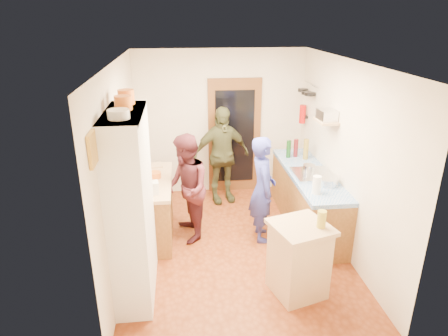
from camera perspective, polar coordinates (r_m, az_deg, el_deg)
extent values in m
cube|color=brown|center=(5.90, 1.56, -11.10)|extent=(3.00, 4.00, 0.02)
cube|color=silver|center=(5.01, 1.87, 15.08)|extent=(3.00, 4.00, 0.02)
cube|color=beige|center=(7.22, -0.51, 6.45)|extent=(3.00, 0.02, 2.60)
cube|color=beige|center=(3.53, 6.27, -10.49)|extent=(3.00, 0.02, 2.60)
cube|color=beige|center=(5.33, -14.59, 0.25)|extent=(0.02, 4.00, 2.60)
cube|color=beige|center=(5.72, 16.87, 1.45)|extent=(0.02, 4.00, 2.60)
cube|color=brown|center=(7.28, 1.49, 4.52)|extent=(0.95, 0.06, 2.10)
cube|color=black|center=(7.25, 1.53, 4.44)|extent=(0.70, 0.02, 1.70)
cube|color=white|center=(4.65, -13.05, -5.48)|extent=(0.40, 1.20, 2.20)
cube|color=white|center=(4.29, -14.25, 7.53)|extent=(0.40, 1.14, 0.04)
cylinder|color=white|center=(4.00, -14.84, 7.45)|extent=(0.21, 0.21, 0.09)
cylinder|color=orange|center=(4.36, -14.21, 9.02)|extent=(0.18, 0.18, 0.15)
cylinder|color=orange|center=(4.63, -13.80, 9.83)|extent=(0.18, 0.18, 0.16)
cube|color=#95612F|center=(6.05, -10.37, -5.85)|extent=(0.60, 1.40, 0.85)
cube|color=tan|center=(5.87, -10.66, -1.93)|extent=(0.64, 1.44, 0.05)
cube|color=white|center=(5.38, -10.53, -2.82)|extent=(0.24, 0.18, 0.17)
cylinder|color=white|center=(5.76, -11.28, -1.29)|extent=(0.15, 0.15, 0.16)
cylinder|color=orange|center=(5.91, -9.88, -0.99)|extent=(0.22, 0.22, 0.08)
cube|color=tan|center=(6.36, -10.19, 0.34)|extent=(0.33, 0.27, 0.02)
cube|color=#95612F|center=(6.37, 11.77, -4.56)|extent=(0.60, 2.20, 0.84)
cube|color=#0848AD|center=(6.19, 12.07, -0.81)|extent=(0.62, 2.22, 0.06)
cube|color=silver|center=(6.04, 12.54, -0.90)|extent=(0.55, 0.58, 0.04)
cylinder|color=silver|center=(6.03, 12.03, -0.09)|extent=(0.18, 0.18, 0.12)
cylinder|color=#143F14|center=(6.70, 9.21, 2.71)|extent=(0.08, 0.08, 0.29)
cylinder|color=#591419|center=(6.76, 10.22, 2.84)|extent=(0.10, 0.10, 0.30)
cylinder|color=olive|center=(6.66, 11.63, 2.64)|extent=(0.09, 0.09, 0.34)
cylinder|color=white|center=(5.43, 13.11, -2.38)|extent=(0.12, 0.12, 0.25)
cylinder|color=silver|center=(5.76, 14.59, -1.86)|extent=(0.29, 0.29, 0.11)
cube|color=tan|center=(4.89, 10.58, -12.95)|extent=(0.69, 0.69, 0.86)
cube|color=tan|center=(4.65, 10.95, -8.30)|extent=(0.77, 0.77, 0.05)
cube|color=white|center=(4.66, 10.10, -8.06)|extent=(0.42, 0.37, 0.02)
cylinder|color=#AD9E2D|center=(4.60, 13.77, -7.11)|extent=(0.13, 0.13, 0.20)
cylinder|color=silver|center=(6.90, 12.31, 11.64)|extent=(0.02, 0.65, 0.02)
cylinder|color=black|center=(6.74, 12.19, 10.31)|extent=(0.18, 0.18, 0.05)
cylinder|color=black|center=(6.93, 11.67, 10.47)|extent=(0.16, 0.16, 0.05)
cylinder|color=black|center=(7.12, 11.19, 10.86)|extent=(0.17, 0.17, 0.05)
cube|color=tan|center=(5.95, 14.40, 6.51)|extent=(0.26, 0.42, 0.03)
cube|color=silver|center=(5.93, 14.48, 7.35)|extent=(0.24, 0.31, 0.15)
cube|color=black|center=(7.18, 11.58, 7.17)|extent=(0.06, 0.10, 0.04)
cylinder|color=red|center=(7.15, 11.15, 7.56)|extent=(0.11, 0.11, 0.32)
cube|color=gold|center=(3.64, -18.30, 2.55)|extent=(0.03, 0.25, 0.30)
imported|color=#2F358E|center=(5.75, 5.86, -3.12)|extent=(0.39, 0.58, 1.57)
imported|color=#491C23|center=(5.79, -5.22, -2.80)|extent=(0.72, 0.86, 1.60)
imported|color=#3F4024|center=(6.89, -0.28, 1.82)|extent=(1.07, 0.64, 1.71)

